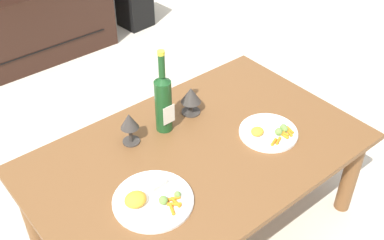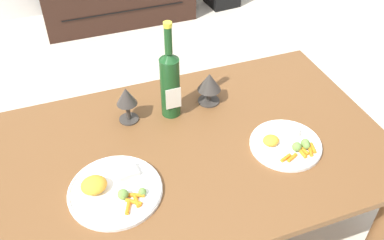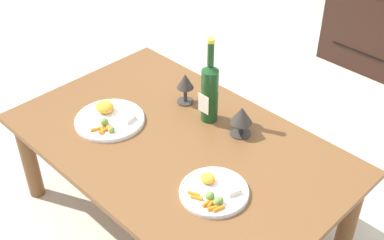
{
  "view_description": "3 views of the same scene",
  "coord_description": "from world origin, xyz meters",
  "views": [
    {
      "loc": [
        -0.9,
        -1.06,
        1.7
      ],
      "look_at": [
        0.02,
        0.06,
        0.56
      ],
      "focal_mm": 43.87,
      "sensor_mm": 36.0,
      "label": 1
    },
    {
      "loc": [
        -0.36,
        -0.98,
        1.47
      ],
      "look_at": [
        0.02,
        0.06,
        0.52
      ],
      "focal_mm": 39.97,
      "sensor_mm": 36.0,
      "label": 2
    },
    {
      "loc": [
        1.12,
        -1.05,
        1.71
      ],
      "look_at": [
        0.04,
        0.04,
        0.56
      ],
      "focal_mm": 47.4,
      "sensor_mm": 36.0,
      "label": 3
    }
  ],
  "objects": [
    {
      "name": "goblet_left",
      "position": [
        -0.17,
        0.21,
        0.55
      ],
      "size": [
        0.07,
        0.07,
        0.14
      ],
      "color": "#38332D",
      "rests_on": "dining_table"
    },
    {
      "name": "dinner_plate_right",
      "position": [
        0.29,
        -0.11,
        0.47
      ],
      "size": [
        0.24,
        0.24,
        0.04
      ],
      "color": "white",
      "rests_on": "dining_table"
    },
    {
      "name": "dinner_plate_left",
      "position": [
        -0.3,
        -0.1,
        0.47
      ],
      "size": [
        0.29,
        0.29,
        0.06
      ],
      "color": "white",
      "rests_on": "dining_table"
    },
    {
      "name": "goblet_right",
      "position": [
        0.14,
        0.21,
        0.54
      ],
      "size": [
        0.09,
        0.09,
        0.13
      ],
      "color": "#38332D",
      "rests_on": "dining_table"
    },
    {
      "name": "ground_plane",
      "position": [
        0.0,
        0.0,
        0.0
      ],
      "size": [
        6.4,
        6.4,
        0.0
      ],
      "primitive_type": "plane",
      "color": "beige"
    },
    {
      "name": "wine_bottle",
      "position": [
        -0.02,
        0.2,
        0.6
      ],
      "size": [
        0.07,
        0.07,
        0.37
      ],
      "color": "#19471E",
      "rests_on": "dining_table"
    },
    {
      "name": "dining_table",
      "position": [
        0.0,
        0.0,
        0.39
      ],
      "size": [
        1.33,
        0.84,
        0.45
      ],
      "color": "brown",
      "rests_on": "ground_plane"
    }
  ]
}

